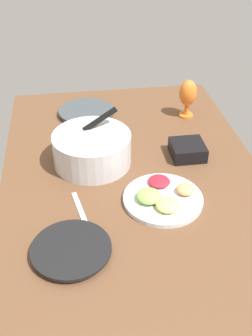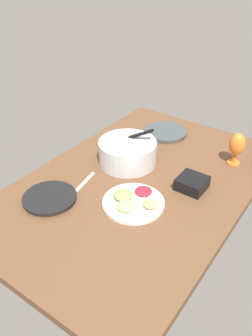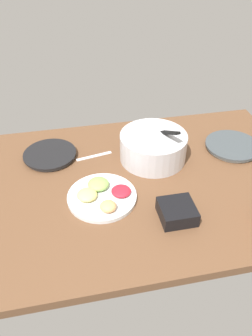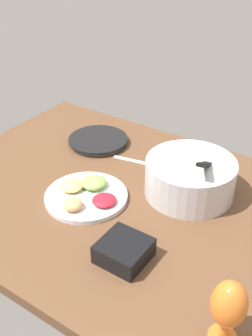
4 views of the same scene
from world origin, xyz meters
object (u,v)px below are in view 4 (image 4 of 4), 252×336
object	(u,v)px
fruit_platter	(86,194)
dinner_plate_left	(98,141)
mixing_bowl	(190,176)
hurricane_glass_orange	(228,306)
square_bowl_black	(124,250)

from	to	relation	value
fruit_platter	dinner_plate_left	bearing A→B (deg)	121.21
dinner_plate_left	mixing_bowl	size ratio (longest dim) A/B	0.81
mixing_bowl	hurricane_glass_orange	bearing A→B (deg)	-55.58
dinner_plate_left	fruit_platter	distance (cm)	39.91
square_bowl_black	hurricane_glass_orange	bearing A→B (deg)	-14.23
mixing_bowl	hurricane_glass_orange	distance (cm)	59.33
dinner_plate_left	square_bowl_black	distance (cm)	70.09
dinner_plate_left	fruit_platter	size ratio (longest dim) A/B	0.88
dinner_plate_left	fruit_platter	xyz separation A→B (cm)	(20.68, -34.13, 0.45)
fruit_platter	hurricane_glass_orange	bearing A→B (deg)	-22.29
dinner_plate_left	mixing_bowl	distance (cm)	50.66
mixing_bowl	hurricane_glass_orange	xyz separation A→B (cm)	(33.44, -48.80, 4.48)
dinner_plate_left	hurricane_glass_orange	size ratio (longest dim) A/B	1.37
dinner_plate_left	fruit_platter	bearing A→B (deg)	-58.79
dinner_plate_left	hurricane_glass_orange	distance (cm)	102.34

